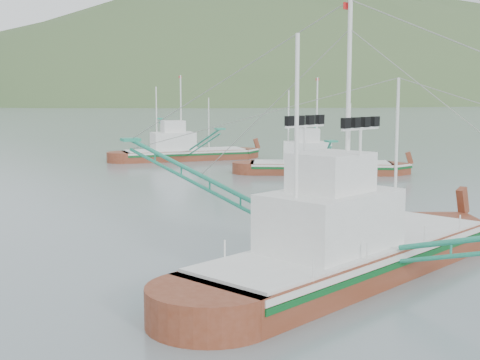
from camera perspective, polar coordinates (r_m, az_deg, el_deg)
name	(u,v)px	position (r m, az deg, el deg)	size (l,w,h in m)	color
ground	(289,265)	(31.04, 4.17, -7.24)	(1200.00, 1200.00, 0.00)	slate
main_boat	(352,217)	(28.99, 9.51, -3.15)	(17.47, 29.31, 12.52)	maroon
bg_boat_far	(183,148)	(77.40, -4.85, 2.77)	(14.41, 25.88, 10.47)	maroon
bg_boat_right	(320,153)	(64.69, 6.85, 2.32)	(14.12, 23.19, 9.93)	maroon
headland_right	(323,101)	(522.47, 7.13, 6.69)	(684.00, 432.00, 306.00)	#3C552C
ridge_distant	(26,100)	(588.57, -17.82, 6.49)	(960.00, 400.00, 240.00)	slate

